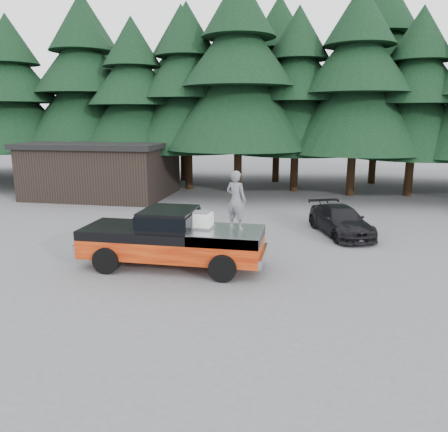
% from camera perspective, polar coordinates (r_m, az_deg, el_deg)
% --- Properties ---
extents(ground, '(120.00, 120.00, 0.00)m').
position_cam_1_polar(ground, '(14.14, -3.60, -6.99)').
color(ground, '#545356').
rests_on(ground, ground).
extents(pickup_truck, '(6.00, 2.04, 1.33)m').
position_cam_1_polar(pickup_truck, '(14.28, -6.72, -4.05)').
color(pickup_truck, '#DB4D14').
rests_on(pickup_truck, ground).
extents(truck_cab, '(1.66, 1.90, 0.59)m').
position_cam_1_polar(truck_cab, '(14.06, -7.22, -0.28)').
color(truck_cab, black).
rests_on(truck_cab, pickup_truck).
extents(air_compressor, '(0.71, 0.60, 0.47)m').
position_cam_1_polar(air_compressor, '(13.88, -3.02, -0.63)').
color(air_compressor, white).
rests_on(air_compressor, pickup_truck).
extents(man_on_bed, '(0.79, 0.65, 1.85)m').
position_cam_1_polar(man_on_bed, '(13.62, 1.58, 2.11)').
color(man_on_bed, '#57595F').
rests_on(man_on_bed, pickup_truck).
extents(parked_car, '(2.98, 4.38, 1.18)m').
position_cam_1_polar(parked_car, '(18.71, 14.98, -0.58)').
color(parked_car, black).
rests_on(parked_car, ground).
extents(utility_building, '(8.40, 6.40, 3.30)m').
position_cam_1_polar(utility_building, '(27.96, -15.54, 5.97)').
color(utility_building, black).
rests_on(utility_building, ground).
extents(treeline, '(60.15, 16.05, 17.50)m').
position_cam_1_polar(treeline, '(30.35, 5.55, 18.34)').
color(treeline, black).
rests_on(treeline, ground).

